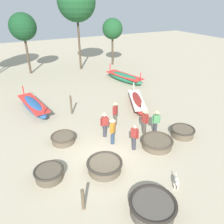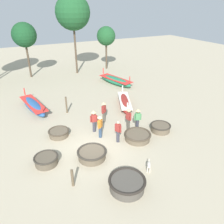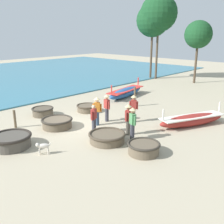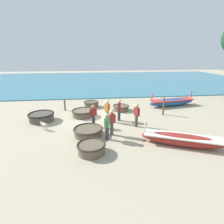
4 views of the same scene
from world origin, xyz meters
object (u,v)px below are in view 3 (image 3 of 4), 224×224
(mooring_post_shoreline, at_px, (15,119))
(tree_right_mid, at_px, (198,35))
(fisherman_standing_right, at_px, (97,109))
(dog, at_px, (43,146))
(tree_center, at_px, (153,21))
(long_boat_ochre_hull, at_px, (126,92))
(coracle_front_right, at_px, (43,111))
(fisherman_by_coracle, at_px, (107,106))
(fisherman_crouching, at_px, (133,121))
(coracle_nearest, at_px, (87,108))
(coracle_far_right, at_px, (57,123))
(tree_tall_back, at_px, (159,13))
(mooring_post_inland, at_px, (135,97))
(fisherman_standing_left, at_px, (94,119))
(fisherman_with_hat, at_px, (134,107))
(coracle_front_left, at_px, (11,140))
(fisherman_hauling, at_px, (128,117))
(coracle_upturned, at_px, (144,148))
(long_boat_white_hull, at_px, (192,120))
(coracle_center, at_px, (107,137))

(mooring_post_shoreline, height_order, tree_right_mid, tree_right_mid)
(fisherman_standing_right, height_order, dog, fisherman_standing_right)
(mooring_post_shoreline, distance_m, tree_center, 20.48)
(long_boat_ochre_hull, distance_m, mooring_post_shoreline, 10.02)
(fisherman_standing_right, bearing_deg, coracle_front_right, -163.56)
(fisherman_by_coracle, xyz_separation_m, fisherman_crouching, (2.92, -1.16, 0.00))
(fisherman_standing_right, bearing_deg, tree_center, 115.24)
(coracle_nearest, height_order, tree_center, tree_center)
(coracle_far_right, height_order, fisherman_by_coracle, fisherman_by_coracle)
(long_boat_ochre_hull, bearing_deg, coracle_far_right, -76.27)
(dog, bearing_deg, fisherman_standing_right, 103.41)
(fisherman_by_coracle, bearing_deg, tree_tall_back, 113.99)
(coracle_front_right, bearing_deg, fisherman_standing_right, 16.44)
(tree_right_mid, bearing_deg, coracle_far_right, -87.35)
(fisherman_crouching, distance_m, tree_tall_back, 19.71)
(mooring_post_inland, bearing_deg, coracle_far_right, -93.17)
(dog, xyz_separation_m, mooring_post_inland, (-2.02, 8.99, 0.35))
(coracle_nearest, height_order, fisherman_standing_right, fisherman_standing_right)
(fisherman_by_coracle, relative_size, fisherman_standing_left, 1.06)
(coracle_front_right, bearing_deg, tree_tall_back, 99.41)
(fisherman_crouching, bearing_deg, fisherman_with_hat, 127.75)
(coracle_front_left, height_order, mooring_post_shoreline, mooring_post_shoreline)
(fisherman_crouching, relative_size, fisherman_hauling, 1.00)
(fisherman_hauling, distance_m, tree_center, 19.12)
(coracle_nearest, relative_size, coracle_upturned, 0.98)
(long_boat_ochre_hull, xyz_separation_m, fisherman_standing_left, (4.24, -7.56, 0.45))
(coracle_front_right, distance_m, tree_tall_back, 18.52)
(fisherman_by_coracle, bearing_deg, mooring_post_inland, 103.41)
(fisherman_by_coracle, relative_size, tree_right_mid, 0.26)
(long_boat_ochre_hull, distance_m, fisherman_standing_left, 8.68)
(fisherman_by_coracle, distance_m, tree_center, 17.35)
(fisherman_crouching, distance_m, mooring_post_shoreline, 6.72)
(mooring_post_shoreline, bearing_deg, tree_tall_back, 100.76)
(coracle_front_left, distance_m, tree_tall_back, 22.60)
(fisherman_by_coracle, distance_m, fisherman_standing_left, 2.12)
(coracle_nearest, bearing_deg, fisherman_by_coracle, -12.84)
(fisherman_with_hat, distance_m, fisherman_hauling, 2.14)
(coracle_nearest, relative_size, tree_tall_back, 0.16)
(coracle_upturned, bearing_deg, tree_right_mid, 110.09)
(long_boat_white_hull, relative_size, mooring_post_shoreline, 4.23)
(fisherman_hauling, xyz_separation_m, tree_tall_back, (-8.99, 15.73, 6.24))
(fisherman_standing_right, bearing_deg, tree_right_mid, 97.66)
(fisherman_hauling, height_order, mooring_post_inland, fisherman_hauling)
(coracle_upturned, xyz_separation_m, dog, (-3.21, -3.09, 0.09))
(coracle_front_right, distance_m, fisherman_by_coracle, 4.39)
(dog, relative_size, tree_right_mid, 0.09)
(coracle_upturned, distance_m, fisherman_with_hat, 4.41)
(coracle_nearest, height_order, tree_right_mid, tree_right_mid)
(coracle_center, distance_m, mooring_post_inland, 6.87)
(fisherman_by_coracle, relative_size, mooring_post_shoreline, 1.62)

